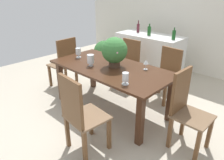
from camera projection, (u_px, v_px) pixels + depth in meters
ground_plane at (113, 107)px, 3.67m from camera, size 7.04×7.04×0.00m
back_wall at (190, 16)px, 4.87m from camera, size 6.40×0.10×2.60m
dining_table at (111, 73)px, 3.36m from camera, size 1.97×0.98×0.76m
chair_head_end at (65, 61)px, 4.20m from camera, size 0.46×0.50×1.02m
chair_foot_end at (186, 107)px, 2.60m from camera, size 0.44×0.43×1.03m
chair_far_right at (167, 71)px, 3.78m from camera, size 0.48×0.46×0.94m
chair_far_left at (128, 60)px, 4.34m from camera, size 0.46×0.42×0.95m
chair_near_right at (79, 112)px, 2.47m from camera, size 0.50×0.48×1.04m
flower_centerpiece at (114, 51)px, 3.22m from camera, size 0.40×0.40×0.47m
crystal_vase_left at (125, 78)px, 2.69m from camera, size 0.09×0.09×0.16m
crystal_vase_center_near at (78, 52)px, 3.70m from camera, size 0.09×0.09×0.17m
crystal_vase_right at (91, 59)px, 3.32m from camera, size 0.11×0.11×0.18m
wine_glass at (146, 62)px, 3.17m from camera, size 0.07×0.07×0.15m
kitchen_counter at (148, 55)px, 4.86m from camera, size 1.48×0.67×0.94m
wine_bottle_tall at (138, 28)px, 4.89m from camera, size 0.07×0.07×0.27m
wine_bottle_amber at (174, 35)px, 4.21m from camera, size 0.07×0.07×0.24m
wine_bottle_green at (149, 31)px, 4.57m from camera, size 0.08×0.08×0.25m
potted_plant_floor at (104, 53)px, 5.49m from camera, size 0.54×0.54×0.66m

